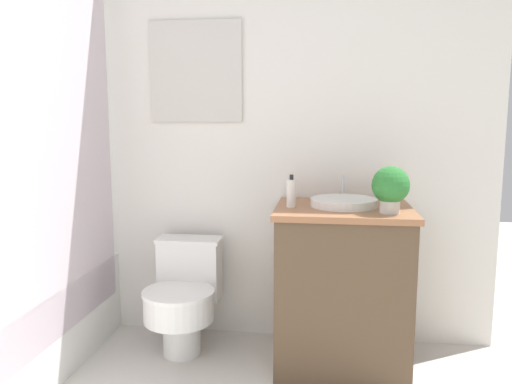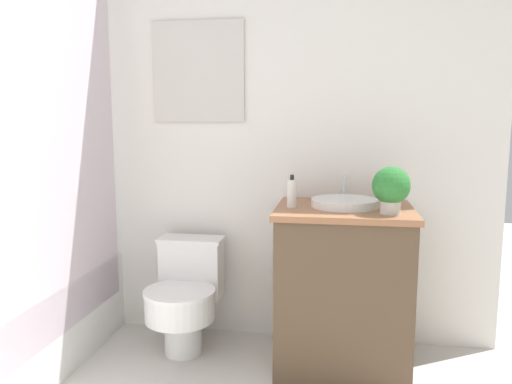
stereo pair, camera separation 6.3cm
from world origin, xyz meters
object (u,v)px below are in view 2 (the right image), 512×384
Objects in this scene: sink at (345,203)px; soap_bottle at (292,193)px; toilet at (185,294)px; potted_plant at (391,187)px.

sink is 2.27× the size of soap_bottle.
sink is 0.27m from soap_bottle.
soap_bottle reaches higher than toilet.
soap_bottle reaches higher than sink.
toilet is 1.24m from potted_plant.
toilet is 3.68× the size of soap_bottle.
toilet is 1.00m from sink.
soap_bottle is at bearing -167.22° from sink.
potted_plant is (1.05, -0.17, 0.63)m from toilet.
sink is 0.28m from potted_plant.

